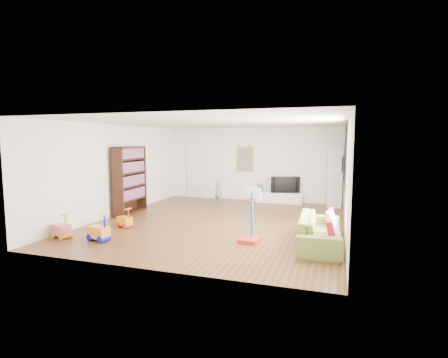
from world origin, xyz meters
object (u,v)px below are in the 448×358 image
(basketball_hoop, at_px, (250,215))
(media_console, at_px, (279,198))
(bookshelf, at_px, (130,180))
(sofa, at_px, (320,231))

(basketball_hoop, bearing_deg, media_console, 97.58)
(media_console, relative_size, bookshelf, 0.80)
(bookshelf, bearing_deg, sofa, -18.08)
(bookshelf, bearing_deg, basketball_hoop, -25.70)
(media_console, height_order, bookshelf, bookshelf)
(media_console, bearing_deg, sofa, -70.90)
(media_console, bearing_deg, basketball_hoop, -87.81)
(media_console, relative_size, basketball_hoop, 1.37)
(media_console, bearing_deg, bookshelf, -141.30)
(bookshelf, relative_size, basketball_hoop, 1.72)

